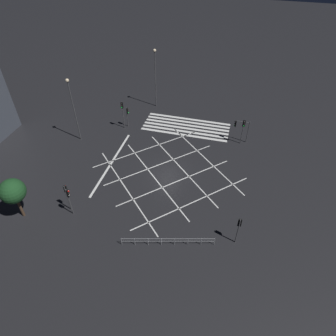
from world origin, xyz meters
name	(u,v)px	position (x,y,z in m)	size (l,w,h in m)	color
ground_plane	(168,173)	(0.00, 0.00, 0.00)	(200.00, 200.00, 0.00)	black
road_markings	(177,141)	(0.51, -7.12, 0.00)	(19.89, 23.53, 0.01)	silver
traffic_light_se_main	(128,113)	(8.70, -8.89, 2.33)	(0.39, 0.36, 3.26)	#424244
traffic_light_sw_cross	(243,127)	(-8.51, -8.78, 2.82)	(0.36, 0.39, 3.94)	#424244
traffic_light_nw_cross	(239,226)	(-9.39, 8.36, 2.53)	(0.36, 0.39, 3.54)	#424244
traffic_light_ne_cross	(67,193)	(9.09, 8.70, 2.61)	(0.36, 0.39, 3.64)	#424244
traffic_light_sw_main	(241,126)	(-8.14, -9.38, 2.52)	(2.14, 0.36, 3.46)	#424244
traffic_light_ne_main	(69,197)	(8.42, 9.32, 2.76)	(0.39, 0.36, 3.86)	#424244
traffic_light_se_cross	(122,110)	(9.19, -8.26, 3.19)	(0.36, 0.39, 4.48)	#424244
street_lamp_east	(72,101)	(14.39, -3.90, 6.25)	(0.47, 0.47, 9.42)	#424244
street_lamp_west	(155,70)	(6.37, -16.06, 6.47)	(0.48, 0.48, 9.70)	#424244
street_tree_near	(12,191)	(13.74, 10.94, 3.82)	(2.70, 2.70, 5.20)	#473323
pedestrian_railing	(168,241)	(-2.80, 10.54, 0.67)	(9.13, 2.46, 1.05)	#9EA0A5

